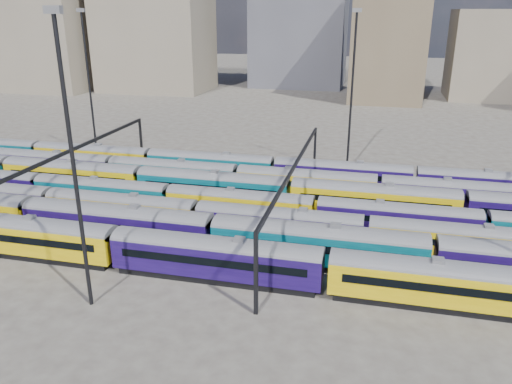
% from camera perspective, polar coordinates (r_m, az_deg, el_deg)
% --- Properties ---
extents(ground, '(500.00, 500.00, 0.00)m').
position_cam_1_polar(ground, '(64.87, -4.47, -2.93)').
color(ground, '#423D38').
rests_on(ground, ground).
extents(rake_0, '(129.33, 3.15, 5.32)m').
position_cam_1_polar(rake_0, '(53.52, -15.77, -5.57)').
color(rake_0, black).
rests_on(rake_0, ground).
extents(rake_1, '(157.90, 3.30, 5.57)m').
position_cam_1_polar(rake_1, '(58.55, -15.56, -3.15)').
color(rake_1, black).
rests_on(rake_1, ground).
extents(rake_2, '(117.97, 2.88, 4.84)m').
position_cam_1_polar(rake_2, '(68.89, -22.41, -0.78)').
color(rake_2, black).
rests_on(rake_2, ground).
extents(rake_3, '(96.08, 2.82, 4.73)m').
position_cam_1_polar(rake_3, '(63.11, -1.90, -1.11)').
color(rake_3, black).
rests_on(rake_3, ground).
extents(rake_4, '(129.62, 3.16, 5.33)m').
position_cam_1_polar(rake_4, '(72.97, -13.09, 1.59)').
color(rake_4, black).
rests_on(rake_4, ground).
extents(rake_5, '(140.96, 2.95, 4.95)m').
position_cam_1_polar(rake_5, '(70.99, 5.72, 1.33)').
color(rake_5, black).
rests_on(rake_5, ground).
extents(rake_6, '(123.33, 3.01, 5.06)m').
position_cam_1_polar(rake_6, '(76.54, 2.09, 2.86)').
color(rake_6, black).
rests_on(rake_6, ground).
extents(gantry_1, '(0.35, 40.35, 8.03)m').
position_cam_1_polar(gantry_1, '(71.16, -20.18, 3.76)').
color(gantry_1, black).
rests_on(gantry_1, ground).
extents(gantry_2, '(0.35, 40.35, 8.03)m').
position_cam_1_polar(gantry_2, '(60.29, 4.45, 2.15)').
color(gantry_2, black).
rests_on(gantry_2, ground).
extents(mast_1, '(1.40, 0.50, 25.60)m').
position_cam_1_polar(mast_1, '(93.31, -18.58, 12.09)').
color(mast_1, black).
rests_on(mast_1, ground).
extents(mast_2, '(1.40, 0.50, 25.60)m').
position_cam_1_polar(mast_2, '(43.59, -20.25, 3.80)').
color(mast_2, black).
rests_on(mast_2, ground).
extents(mast_3, '(1.40, 0.50, 25.60)m').
position_cam_1_polar(mast_3, '(81.58, 10.93, 11.74)').
color(mast_3, black).
rests_on(mast_3, ground).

